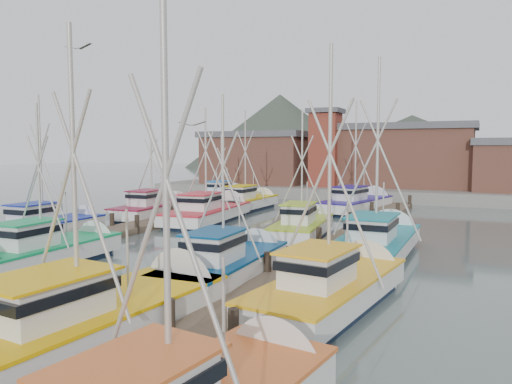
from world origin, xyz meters
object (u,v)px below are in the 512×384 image
at_px(boat_1, 101,316).
at_px(boat_4, 53,251).
at_px(boat_8, 211,212).
at_px(boat_12, 249,202).
at_px(lookout_tower, 325,147).

xyz_separation_m(boat_1, boat_4, (-8.22, 6.06, -0.00)).
bearing_deg(boat_1, boat_4, 149.15).
bearing_deg(boat_8, boat_12, 87.91).
relative_size(boat_8, boat_12, 1.12).
height_order(lookout_tower, boat_8, lookout_tower).
xyz_separation_m(lookout_tower, boat_1, (6.17, -42.73, -4.87)).
distance_m(boat_1, boat_12, 30.17).
height_order(boat_4, boat_12, boat_12).
height_order(boat_4, boat_8, boat_8).
xyz_separation_m(boat_8, boat_12, (-0.41, 7.49, 0.00)).
bearing_deg(lookout_tower, boat_1, -81.78).
bearing_deg(boat_12, boat_4, -86.85).
xyz_separation_m(boat_1, boat_8, (-8.54, 21.32, -0.00)).
distance_m(boat_1, boat_4, 10.21).
relative_size(boat_4, boat_8, 0.79).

